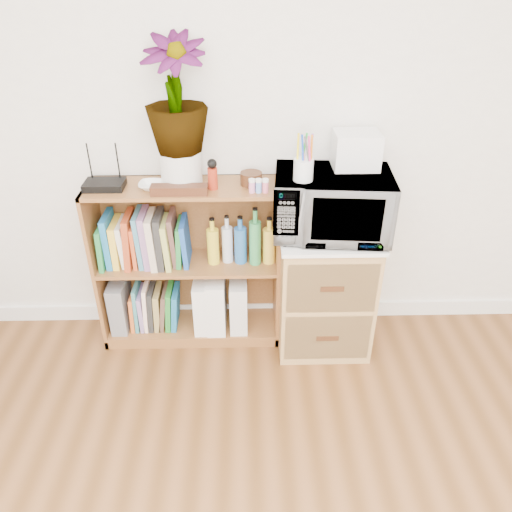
{
  "coord_description": "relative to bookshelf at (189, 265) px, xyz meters",
  "views": [
    {
      "loc": [
        -0.03,
        -0.25,
        1.95
      ],
      "look_at": [
        0.02,
        1.95,
        0.62
      ],
      "focal_mm": 35.0,
      "sensor_mm": 36.0,
      "label": 1
    }
  ],
  "objects": [
    {
      "name": "skirting_board",
      "position": [
        0.35,
        0.14,
        -0.42
      ],
      "size": [
        4.0,
        0.02,
        0.1
      ],
      "primitive_type": "cube",
      "color": "white",
      "rests_on": "ground"
    },
    {
      "name": "bookshelf",
      "position": [
        0.0,
        0.0,
        0.0
      ],
      "size": [
        1.0,
        0.3,
        0.95
      ],
      "primitive_type": "cube",
      "color": "brown",
      "rests_on": "ground"
    },
    {
      "name": "wicker_unit",
      "position": [
        0.75,
        -0.08,
        -0.12
      ],
      "size": [
        0.5,
        0.45,
        0.7
      ],
      "primitive_type": "cube",
      "color": "#9E7542",
      "rests_on": "ground"
    },
    {
      "name": "microwave",
      "position": [
        0.75,
        -0.08,
        0.4
      ],
      "size": [
        0.61,
        0.44,
        0.32
      ],
      "primitive_type": "imported",
      "rotation": [
        0.0,
        0.0,
        -0.09
      ],
      "color": "white",
      "rests_on": "wicker_unit"
    },
    {
      "name": "pen_cup",
      "position": [
        0.59,
        -0.15,
        0.62
      ],
      "size": [
        0.09,
        0.09,
        0.1
      ],
      "primitive_type": "cylinder",
      "color": "white",
      "rests_on": "microwave"
    },
    {
      "name": "small_appliance",
      "position": [
        0.87,
        0.01,
        0.65
      ],
      "size": [
        0.22,
        0.19,
        0.18
      ],
      "primitive_type": "cube",
      "color": "white",
      "rests_on": "microwave"
    },
    {
      "name": "router",
      "position": [
        -0.39,
        -0.02,
        0.49
      ],
      "size": [
        0.2,
        0.13,
        0.04
      ],
      "primitive_type": "cube",
      "color": "black",
      "rests_on": "bookshelf"
    },
    {
      "name": "white_bowl",
      "position": [
        -0.15,
        -0.03,
        0.49
      ],
      "size": [
        0.13,
        0.13,
        0.03
      ],
      "primitive_type": "imported",
      "color": "white",
      "rests_on": "bookshelf"
    },
    {
      "name": "plant_pot",
      "position": [
        -0.0,
        0.02,
        0.56
      ],
      "size": [
        0.21,
        0.21,
        0.18
      ],
      "primitive_type": "cylinder",
      "color": "silver",
      "rests_on": "bookshelf"
    },
    {
      "name": "potted_plant",
      "position": [
        -0.0,
        0.02,
        0.92
      ],
      "size": [
        0.3,
        0.3,
        0.54
      ],
      "primitive_type": "imported",
      "color": "#2D6829",
      "rests_on": "plant_pot"
    },
    {
      "name": "trinket_box",
      "position": [
        -0.0,
        -0.1,
        0.5
      ],
      "size": [
        0.28,
        0.07,
        0.04
      ],
      "primitive_type": "cube",
      "color": "#351A0E",
      "rests_on": "bookshelf"
    },
    {
      "name": "kokeshi_doll",
      "position": [
        0.16,
        -0.04,
        0.53
      ],
      "size": [
        0.05,
        0.05,
        0.11
      ],
      "primitive_type": "cylinder",
      "color": "#9B2613",
      "rests_on": "bookshelf"
    },
    {
      "name": "wooden_bowl",
      "position": [
        0.35,
        0.01,
        0.51
      ],
      "size": [
        0.11,
        0.11,
        0.06
      ],
      "primitive_type": "cylinder",
      "color": "#391F0F",
      "rests_on": "bookshelf"
    },
    {
      "name": "paint_jars",
      "position": [
        0.38,
        -0.09,
        0.51
      ],
      "size": [
        0.12,
        0.04,
        0.06
      ],
      "primitive_type": "cube",
      "color": "pink",
      "rests_on": "bookshelf"
    },
    {
      "name": "file_box",
      "position": [
        -0.41,
        0.0,
        -0.25
      ],
      "size": [
        0.09,
        0.24,
        0.3
      ],
      "primitive_type": "cube",
      "color": "slate",
      "rests_on": "bookshelf"
    },
    {
      "name": "magazine_holder_left",
      "position": [
        0.07,
        -0.01,
        -0.25
      ],
      "size": [
        0.1,
        0.25,
        0.32
      ],
      "primitive_type": "cube",
      "color": "white",
      "rests_on": "bookshelf"
    },
    {
      "name": "magazine_holder_mid",
      "position": [
        0.14,
        -0.01,
        -0.24
      ],
      "size": [
        0.11,
        0.27,
        0.33
      ],
      "primitive_type": "cube",
      "color": "white",
      "rests_on": "bookshelf"
    },
    {
      "name": "magazine_holder_right",
      "position": [
        0.27,
        -0.01,
        -0.25
      ],
      "size": [
        0.1,
        0.25,
        0.31
      ],
      "primitive_type": "cube",
      "color": "silver",
      "rests_on": "bookshelf"
    },
    {
      "name": "cookbooks",
      "position": [
        -0.23,
        0.0,
        0.16
      ],
      "size": [
        0.47,
        0.2,
        0.31
      ],
      "color": "#217F3C",
      "rests_on": "bookshelf"
    },
    {
      "name": "liquor_bottles",
      "position": [
        0.35,
        0.0,
        0.17
      ],
      "size": [
        0.45,
        0.07,
        0.32
      ],
      "color": "yellow",
      "rests_on": "bookshelf"
    },
    {
      "name": "lower_books",
      "position": [
        -0.22,
        0.0,
        -0.28
      ],
      "size": [
        0.28,
        0.19,
        0.29
      ],
      "color": "#D75F26",
      "rests_on": "bookshelf"
    }
  ]
}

